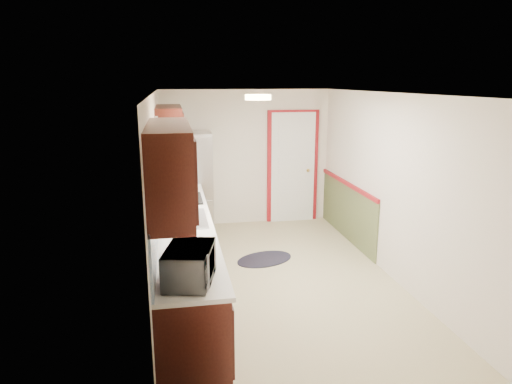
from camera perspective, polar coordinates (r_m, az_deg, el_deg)
name	(u,v)px	position (r m, az deg, el deg)	size (l,w,h in m)	color
room_shell	(278,190)	(5.76, 2.80, 0.23)	(3.20, 5.20, 2.52)	tan
kitchen_run	(181,233)	(5.45, -9.33, -5.03)	(0.63, 4.00, 2.20)	black
back_wall_trim	(304,176)	(8.17, 6.01, 1.99)	(1.12, 2.30, 2.08)	maroon
ceiling_fixture	(258,97)	(5.35, 0.26, 11.76)	(0.30, 0.30, 0.06)	#FFD88C
microwave	(189,261)	(3.78, -8.32, -8.55)	(0.54, 0.30, 0.36)	white
refrigerator	(190,184)	(7.69, -8.19, 1.00)	(0.73, 0.73, 1.73)	#B7B7BC
rug	(265,259)	(6.74, 1.07, -8.38)	(0.87, 0.56, 0.01)	black
cooktop	(182,199)	(6.40, -9.21, -0.84)	(0.54, 0.65, 0.02)	black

